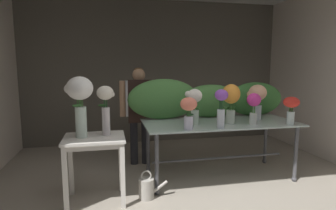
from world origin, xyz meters
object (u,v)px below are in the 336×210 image
at_px(watering_can, 147,188).
at_px(vase_sunset_freesia, 231,99).
at_px(vase_peach_snapdragons, 257,98).
at_px(vase_white_roses_tall, 80,97).
at_px(side_table_white, 95,147).
at_px(vase_cream_lisianthus_tall, 106,105).
at_px(vase_violet_roses, 221,106).
at_px(florist, 139,106).
at_px(vase_coral_tulips, 189,110).
at_px(vase_magenta_ranunculus, 254,104).
at_px(vase_scarlet_hydrangea, 291,107).
at_px(display_table_glass, 219,129).
at_px(vase_ivory_anemones, 194,103).

bearing_deg(watering_can, vase_sunset_freesia, 14.61).
bearing_deg(vase_peach_snapdragons, vase_white_roses_tall, -169.66).
relative_size(side_table_white, watering_can, 2.17).
xyz_separation_m(vase_white_roses_tall, vase_cream_lisianthus_tall, (0.28, 0.05, -0.10)).
bearing_deg(side_table_white, vase_violet_roses, 0.07).
relative_size(vase_violet_roses, vase_sunset_freesia, 0.92).
bearing_deg(watering_can, florist, 87.40).
relative_size(vase_violet_roses, vase_coral_tulips, 1.22).
relative_size(vase_magenta_ranunculus, watering_can, 1.17).
height_order(vase_scarlet_hydrangea, vase_cream_lisianthus_tall, vase_cream_lisianthus_tall).
bearing_deg(display_table_glass, vase_peach_snapdragons, 4.64).
bearing_deg(vase_sunset_freesia, watering_can, -165.39).
bearing_deg(florist, watering_can, -92.60).
distance_m(vase_scarlet_hydrangea, vase_peach_snapdragons, 0.50).
bearing_deg(vase_cream_lisianthus_tall, display_table_glass, 12.36).
relative_size(vase_violet_roses, vase_peach_snapdragons, 0.97).
bearing_deg(vase_violet_roses, side_table_white, -179.93).
bearing_deg(vase_peach_snapdragons, side_table_white, -169.01).
relative_size(vase_ivory_anemones, vase_magenta_ranunculus, 1.13).
height_order(vase_coral_tulips, vase_cream_lisianthus_tall, vase_cream_lisianthus_tall).
bearing_deg(vase_magenta_ranunculus, vase_sunset_freesia, 158.07).
bearing_deg(vase_magenta_ranunculus, vase_coral_tulips, -172.35).
distance_m(vase_scarlet_hydrangea, vase_cream_lisianthus_tall, 2.35).
height_order(vase_peach_snapdragons, vase_cream_lisianthus_tall, vase_cream_lisianthus_tall).
distance_m(display_table_glass, watering_can, 1.30).
bearing_deg(vase_violet_roses, vase_ivory_anemones, 132.78).
xyz_separation_m(florist, vase_coral_tulips, (0.47, -1.14, 0.09)).
relative_size(vase_magenta_ranunculus, vase_sunset_freesia, 0.78).
bearing_deg(vase_violet_roses, watering_can, -176.15).
xyz_separation_m(vase_peach_snapdragons, vase_coral_tulips, (-1.13, -0.42, -0.07)).
bearing_deg(vase_coral_tulips, side_table_white, -179.33).
height_order(vase_scarlet_hydrangea, vase_violet_roses, vase_violet_roses).
bearing_deg(vase_cream_lisianthus_tall, vase_white_roses_tall, -169.16).
relative_size(display_table_glass, vase_ivory_anemones, 4.47).
bearing_deg(vase_magenta_ranunculus, vase_cream_lisianthus_tall, -177.50).
distance_m(vase_magenta_ranunculus, watering_can, 1.73).
bearing_deg(florist, vase_violet_roses, -52.68).
bearing_deg(florist, vase_sunset_freesia, -39.19).
distance_m(vase_scarlet_hydrangea, vase_white_roses_tall, 2.63).
relative_size(vase_violet_roses, vase_ivory_anemones, 1.03).
distance_m(vase_coral_tulips, vase_sunset_freesia, 0.69).
bearing_deg(vase_coral_tulips, display_table_glass, 34.17).
xyz_separation_m(vase_scarlet_hydrangea, vase_cream_lisianthus_tall, (-2.35, 0.05, 0.08)).
xyz_separation_m(vase_scarlet_hydrangea, vase_sunset_freesia, (-0.73, 0.24, 0.09)).
height_order(vase_magenta_ranunculus, vase_white_roses_tall, vase_white_roses_tall).
height_order(display_table_glass, vase_cream_lisianthus_tall, vase_cream_lisianthus_tall).
bearing_deg(vase_ivory_anemones, vase_cream_lisianthus_tall, -168.60).
bearing_deg(vase_peach_snapdragons, display_table_glass, -175.36).
xyz_separation_m(vase_ivory_anemones, vase_magenta_ranunculus, (0.77, -0.14, -0.02)).
xyz_separation_m(display_table_glass, vase_coral_tulips, (-0.55, -0.38, 0.35)).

